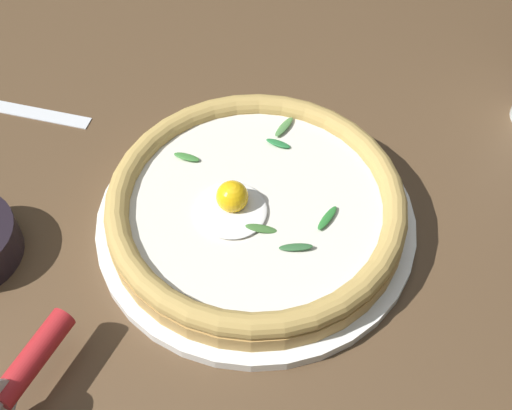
# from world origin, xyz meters

# --- Properties ---
(ground_plane) EXTENTS (2.40, 2.40, 0.03)m
(ground_plane) POSITION_xyz_m (0.00, 0.00, -0.01)
(ground_plane) COLOR brown
(ground_plane) RESTS_ON ground
(pizza_plate) EXTENTS (0.32, 0.32, 0.01)m
(pizza_plate) POSITION_xyz_m (-0.03, 0.01, 0.01)
(pizza_plate) COLOR white
(pizza_plate) RESTS_ON ground
(pizza) EXTENTS (0.29, 0.29, 0.05)m
(pizza) POSITION_xyz_m (-0.03, 0.01, 0.03)
(pizza) COLOR tan
(pizza) RESTS_ON pizza_plate
(pizza_cutter) EXTENTS (0.09, 0.13, 0.08)m
(pizza_cutter) POSITION_xyz_m (-0.08, 0.27, 0.04)
(pizza_cutter) COLOR silver
(pizza_cutter) RESTS_ON ground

